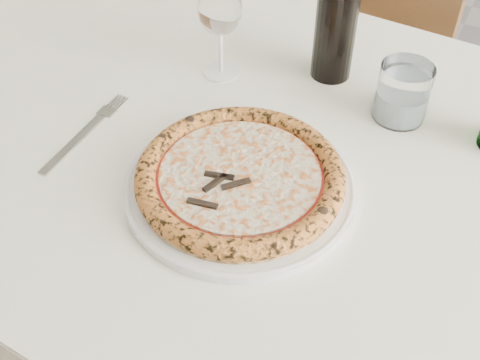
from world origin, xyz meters
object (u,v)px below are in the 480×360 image
Objects in this scene: dining_table at (268,188)px; wine_glass at (220,12)px; wine_bottle at (338,11)px; chair_far at (355,31)px; pizza at (240,177)px; plate at (240,186)px; tumbler at (402,96)px.

wine_glass is at bearing 138.32° from dining_table.
wine_bottle is (0.01, 0.21, 0.20)m from dining_table.
chair_far is 0.88m from pizza.
dining_table is 0.14m from plate.
wine_glass reaches higher than tumbler.
plate is at bearing -92.34° from wine_bottle.
plate reaches higher than dining_table.
chair_far is 0.68m from tumbler.
plate is 1.11× the size of pizza.
wine_glass reaches higher than plate.
dining_table is 5.45× the size of pizza.
wine_bottle reaches higher than wine_glass.
pizza is 3.15× the size of tumbler.
wine_bottle is at bearing -79.21° from chair_far.
wine_bottle is (0.01, 0.31, 0.11)m from plate.
dining_table is 5.62× the size of wine_bottle.
pizza is at bearing -84.09° from chair_far.
wine_bottle reaches higher than chair_far.
wine_glass is (-0.15, 0.14, 0.20)m from dining_table.
chair_far reaches higher than tumbler.
chair_far is 0.63m from wine_bottle.
tumbler is 0.33× the size of wine_bottle.
chair_far is 2.98× the size of plate.
pizza is at bearing 160.64° from plate.
wine_glass is at bearing -96.23° from chair_far.
wine_glass is at bearing 122.86° from plate.
chair_far is at bearing 83.77° from wine_glass.
plate is (-0.00, -0.10, 0.10)m from dining_table.
chair_far is at bearing 95.91° from pizza.
chair_far reaches higher than pizza.
chair_far is at bearing 111.87° from tumbler.
plate is 3.50× the size of tumbler.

